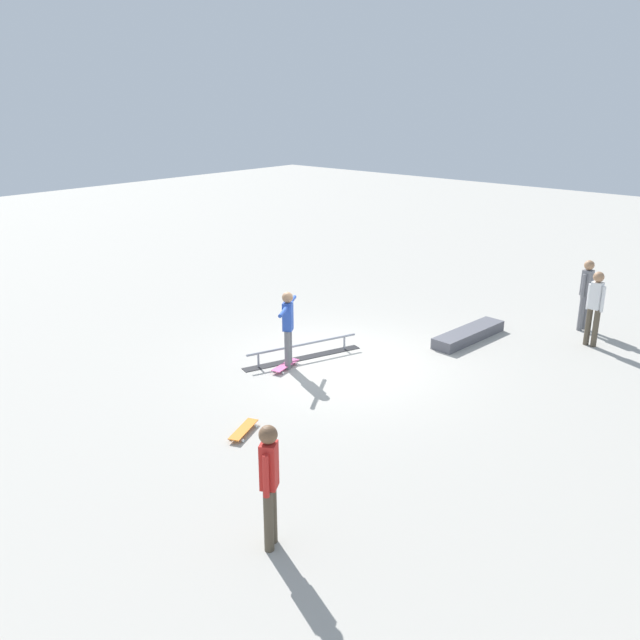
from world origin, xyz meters
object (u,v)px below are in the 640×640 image
skateboard_main (285,365)px  skate_ledge (469,334)px  bystander_white_shirt (595,304)px  bystander_red_shirt (269,480)px  bystander_grey_shirt (586,291)px  loose_skateboard_orange (243,430)px  grind_rail (303,352)px  skater_main (288,324)px

skateboard_main → skate_ledge: bearing=142.2°
bystander_white_shirt → bystander_red_shirt: 9.91m
bystander_white_shirt → bystander_grey_shirt: bearing=-55.7°
bystander_grey_shirt → loose_skateboard_orange: bystander_grey_shirt is taller
grind_rail → loose_skateboard_orange: grind_rail is taller
loose_skateboard_orange → skater_main: bearing=6.5°
bystander_white_shirt → skater_main: bearing=56.3°
skateboard_main → bystander_grey_shirt: bearing=138.7°
grind_rail → bystander_white_shirt: (-4.94, 4.42, 0.84)m
skateboard_main → bystander_white_shirt: 7.13m
skate_ledge → bystander_red_shirt: size_ratio=1.32×
bystander_grey_shirt → bystander_white_shirt: 1.13m
bystander_grey_shirt → loose_skateboard_orange: size_ratio=2.14×
skateboard_main → bystander_white_shirt: size_ratio=0.47×
skate_ledge → bystander_grey_shirt: (-2.47, 1.72, 0.86)m
bystander_grey_shirt → skate_ledge: bearing=153.6°
grind_rail → loose_skateboard_orange: size_ratio=3.36×
bystander_white_shirt → loose_skateboard_orange: bearing=74.6°
skate_ledge → skateboard_main: bearing=-26.1°
grind_rail → bystander_white_shirt: 6.69m
skater_main → bystander_white_shirt: bystander_white_shirt is taller
skater_main → loose_skateboard_orange: size_ratio=2.05×
skater_main → bystander_grey_shirt: (-6.51, 3.72, 0.01)m
grind_rail → loose_skateboard_orange: (3.17, 1.55, -0.08)m
bystander_white_shirt → bystander_red_shirt: bearing=91.8°
loose_skateboard_orange → skateboard_main: bearing=7.5°
skate_ledge → bystander_white_shirt: (-1.49, 2.29, 0.87)m
loose_skateboard_orange → bystander_red_shirt: bearing=-148.1°
bystander_grey_shirt → bystander_white_shirt: size_ratio=0.99×
skate_ledge → loose_skateboard_orange: size_ratio=2.79×
bystander_red_shirt → grind_rail: bearing=-171.8°
bystander_red_shirt → loose_skateboard_orange: (-1.79, -2.48, -0.90)m
bystander_grey_shirt → loose_skateboard_orange: bearing=174.3°
skate_ledge → skater_main: bearing=-26.3°
skateboard_main → grind_rail: bearing=178.1°
grind_rail → skateboard_main: size_ratio=3.33×
bystander_red_shirt → skater_main: bearing=-169.2°
bystander_red_shirt → bystander_grey_shirt: bearing=150.0°
bystander_white_shirt → loose_skateboard_orange: bystander_white_shirt is taller
grind_rail → skater_main: (0.59, 0.13, 0.82)m
skater_main → bystander_white_shirt: size_ratio=0.95×
bystander_grey_shirt → bystander_white_shirt: (0.98, 0.57, 0.01)m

